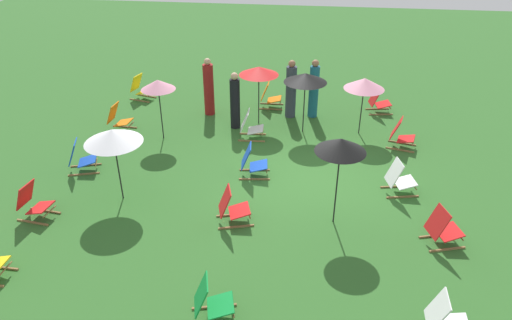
{
  "coord_description": "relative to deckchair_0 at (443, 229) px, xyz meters",
  "views": [
    {
      "loc": [
        -9.8,
        -0.08,
        6.17
      ],
      "look_at": [
        0.0,
        1.2,
        0.5
      ],
      "focal_mm": 33.24,
      "sensor_mm": 36.0,
      "label": 1
    }
  ],
  "objects": [
    {
      "name": "person_2",
      "position": [
        4.74,
        4.94,
        0.44
      ],
      "size": [
        0.4,
        0.4,
        1.69
      ],
      "rotation": [
        0.0,
        0.0,
        5.66
      ],
      "color": "black",
      "rests_on": "ground"
    },
    {
      "name": "deckchair_0",
      "position": [
        0.0,
        0.0,
        0.0
      ],
      "size": [
        0.68,
        0.87,
        0.83
      ],
      "rotation": [
        0.0,
        0.0,
        0.3
      ],
      "color": "olive",
      "rests_on": "ground"
    },
    {
      "name": "deckchair_10",
      "position": [
        4.1,
        4.4,
        0.0
      ],
      "size": [
        0.52,
        0.79,
        0.83
      ],
      "rotation": [
        0.0,
        0.0,
        0.06
      ],
      "color": "olive",
      "rests_on": "ground"
    },
    {
      "name": "umbrella_4",
      "position": [
        4.7,
        2.94,
        1.28
      ],
      "size": [
        1.21,
        1.21,
        1.78
      ],
      "color": "black",
      "rests_on": "ground"
    },
    {
      "name": "umbrella_2",
      "position": [
        5.09,
        4.29,
        1.28
      ],
      "size": [
        1.15,
        1.15,
        1.78
      ],
      "color": "black",
      "rests_on": "ground"
    },
    {
      "name": "deckchair_9",
      "position": [
        -2.35,
        0.44,
        0.0
      ],
      "size": [
        0.5,
        0.77,
        0.83
      ],
      "rotation": [
        0.0,
        0.0,
        -0.03
      ],
      "color": "olive",
      "rests_on": "ground"
    },
    {
      "name": "umbrella_0",
      "position": [
        0.44,
        2.1,
        1.48
      ],
      "size": [
        1.02,
        1.02,
        2.0
      ],
      "color": "black",
      "rests_on": "ground"
    },
    {
      "name": "ground_plane",
      "position": [
        1.99,
        2.76,
        -0.37
      ],
      "size": [
        40.0,
        40.0,
        0.0
      ],
      "primitive_type": "plane",
      "color": "#2D6026"
    },
    {
      "name": "deckchair_12",
      "position": [
        1.76,
        8.34,
        0.0
      ],
      "size": [
        0.69,
        0.87,
        0.83
      ],
      "rotation": [
        0.0,
        0.0,
        0.31
      ],
      "color": "olive",
      "rests_on": "ground"
    },
    {
      "name": "umbrella_5",
      "position": [
        4.8,
        1.32,
        1.15
      ],
      "size": [
        1.12,
        1.12,
        1.68
      ],
      "color": "black",
      "rests_on": "ground"
    },
    {
      "name": "deckchair_4",
      "position": [
        6.51,
        8.46,
        0.0
      ],
      "size": [
        0.66,
        0.86,
        0.83
      ],
      "rotation": [
        0.0,
        0.0,
        -0.26
      ],
      "color": "olive",
      "rests_on": "ground"
    },
    {
      "name": "deckchair_3",
      "position": [
        1.77,
        0.61,
        0.0
      ],
      "size": [
        0.63,
        0.85,
        0.83
      ],
      "rotation": [
        0.0,
        0.0,
        0.22
      ],
      "color": "olive",
      "rests_on": "ground"
    },
    {
      "name": "deckchair_8",
      "position": [
        4.1,
        0.27,
        0.0
      ],
      "size": [
        0.65,
        0.86,
        0.83
      ],
      "rotation": [
        0.0,
        0.0,
        -0.26
      ],
      "color": "olive",
      "rests_on": "ground"
    },
    {
      "name": "umbrella_3",
      "position": [
        0.72,
        6.88,
        1.23
      ],
      "size": [
        1.25,
        1.25,
        1.75
      ],
      "color": "black",
      "rests_on": "ground"
    },
    {
      "name": "deckchair_2",
      "position": [
        0.17,
        4.23,
        0.0
      ],
      "size": [
        0.67,
        0.86,
        0.83
      ],
      "rotation": [
        0.0,
        0.0,
        0.29
      ],
      "color": "olive",
      "rests_on": "ground"
    },
    {
      "name": "deckchair_13",
      "position": [
        2.1,
        4.07,
        0.0
      ],
      "size": [
        0.56,
        0.81,
        0.83
      ],
      "rotation": [
        0.0,
        0.0,
        0.12
      ],
      "color": "olive",
      "rests_on": "ground"
    },
    {
      "name": "umbrella_1",
      "position": [
        3.77,
        6.85,
        1.23
      ],
      "size": [
        0.93,
        0.93,
        1.74
      ],
      "color": "black",
      "rests_on": "ground"
    },
    {
      "name": "person_1",
      "position": [
        5.84,
        2.69,
        0.49
      ],
      "size": [
        0.39,
        0.39,
        1.81
      ],
      "rotation": [
        0.0,
        0.0,
        3.6
      ],
      "color": "#195972",
      "rests_on": "ground"
    },
    {
      "name": "deckchair_1",
      "position": [
        -0.21,
        8.46,
        0.0
      ],
      "size": [
        0.57,
        0.81,
        0.83
      ],
      "rotation": [
        0.0,
        0.0,
        -0.12
      ],
      "color": "olive",
      "rests_on": "ground"
    },
    {
      "name": "person_3",
      "position": [
        5.74,
        3.38,
        0.48
      ],
      "size": [
        0.37,
        0.37,
        1.8
      ],
      "rotation": [
        0.0,
        0.0,
        6.12
      ],
      "color": "#333847",
      "rests_on": "ground"
    },
    {
      "name": "deckchair_14",
      "position": [
        4.08,
        8.27,
        0.0
      ],
      "size": [
        0.53,
        0.79,
        0.83
      ],
      "rotation": [
        0.0,
        0.0,
        -0.07
      ],
      "color": "olive",
      "rests_on": "ground"
    },
    {
      "name": "person_0",
      "position": [
        5.6,
        5.9,
        0.48
      ],
      "size": [
        0.35,
        0.35,
        1.8
      ],
      "rotation": [
        0.0,
        0.0,
        6.17
      ],
      "color": "maroon",
      "rests_on": "ground"
    },
    {
      "name": "deckchair_6",
      "position": [
        6.39,
        0.65,
        0.0
      ],
      "size": [
        0.6,
        0.83,
        0.83
      ],
      "rotation": [
        0.0,
        0.0,
        0.17
      ],
      "color": "olive",
      "rests_on": "ground"
    },
    {
      "name": "deckchair_11",
      "position": [
        6.37,
        4.09,
        0.0
      ],
      "size": [
        0.49,
        0.77,
        0.83
      ],
      "rotation": [
        0.0,
        0.0,
        0.01
      ],
      "color": "olive",
      "rests_on": "ground"
    },
    {
      "name": "deckchair_7",
      "position": [
        -2.46,
        4.12,
        0.0
      ],
      "size": [
        0.65,
        0.86,
        0.83
      ],
      "rotation": [
        0.0,
        0.0,
        0.26
      ],
      "color": "olive",
      "rests_on": "ground"
    }
  ]
}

